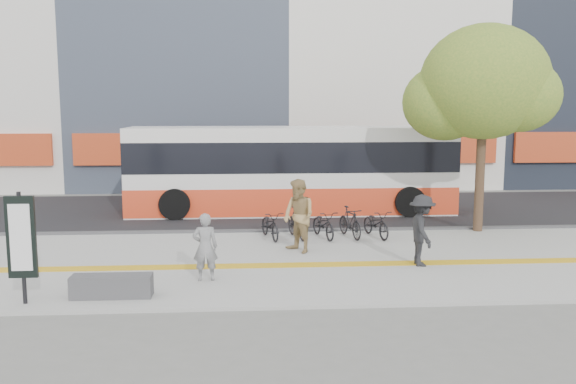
{
  "coord_description": "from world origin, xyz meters",
  "views": [
    {
      "loc": [
        0.16,
        -13.17,
        3.89
      ],
      "look_at": [
        1.16,
        2.0,
        1.73
      ],
      "focal_mm": 37.75,
      "sensor_mm": 36.0,
      "label": 1
    }
  ],
  "objects": [
    {
      "name": "ground",
      "position": [
        0.0,
        0.0,
        0.0
      ],
      "size": [
        120.0,
        120.0,
        0.0
      ],
      "primitive_type": "plane",
      "color": "#62625D",
      "rests_on": "ground"
    },
    {
      "name": "bicycle_row",
      "position": [
        2.33,
        4.0,
        0.5
      ],
      "size": [
        4.02,
        1.63,
        0.9
      ],
      "color": "black",
      "rests_on": "sidewalk"
    },
    {
      "name": "pedestrian_dark",
      "position": [
        4.3,
        0.81,
        0.94
      ],
      "size": [
        0.65,
        1.12,
        1.72
      ],
      "primitive_type": "imported",
      "rotation": [
        0.0,
        0.0,
        1.56
      ],
      "color": "black",
      "rests_on": "sidewalk"
    },
    {
      "name": "signboard",
      "position": [
        -4.2,
        -1.51,
        1.37
      ],
      "size": [
        0.55,
        0.1,
        2.2
      ],
      "color": "black",
      "rests_on": "sidewalk"
    },
    {
      "name": "curb",
      "position": [
        0.0,
        5.0,
        0.07
      ],
      "size": [
        40.0,
        0.25,
        0.14
      ],
      "primitive_type": "cube",
      "color": "#3B3B3D",
      "rests_on": "ground"
    },
    {
      "name": "bus",
      "position": [
        1.71,
        8.5,
        1.51
      ],
      "size": [
        11.59,
        2.75,
        3.09
      ],
      "color": "silver",
      "rests_on": "street"
    },
    {
      "name": "bench",
      "position": [
        -2.6,
        -1.2,
        0.3
      ],
      "size": [
        1.6,
        0.45,
        0.45
      ],
      "primitive_type": "cube",
      "color": "#3B3B3D",
      "rests_on": "sidewalk"
    },
    {
      "name": "pedestrian_tan",
      "position": [
        1.46,
        2.32,
        1.04
      ],
      "size": [
        1.13,
        1.19,
        1.93
      ],
      "primitive_type": "imported",
      "rotation": [
        0.0,
        0.0,
        -0.97
      ],
      "color": "#9D8252",
      "rests_on": "sidewalk"
    },
    {
      "name": "street_tree",
      "position": [
        7.18,
        4.82,
        4.51
      ],
      "size": [
        4.4,
        3.8,
        6.31
      ],
      "color": "#372319",
      "rests_on": "sidewalk"
    },
    {
      "name": "street",
      "position": [
        0.0,
        9.0,
        0.03
      ],
      "size": [
        40.0,
        8.0,
        0.06
      ],
      "primitive_type": "cube",
      "color": "black",
      "rests_on": "ground"
    },
    {
      "name": "sidewalk",
      "position": [
        0.0,
        1.5,
        0.04
      ],
      "size": [
        40.0,
        7.0,
        0.08
      ],
      "primitive_type": "cube",
      "color": "slate",
      "rests_on": "ground"
    },
    {
      "name": "seated_woman",
      "position": [
        -0.8,
        -0.13,
        0.83
      ],
      "size": [
        0.57,
        0.4,
        1.5
      ],
      "primitive_type": "imported",
      "rotation": [
        0.0,
        0.0,
        3.21
      ],
      "color": "black",
      "rests_on": "sidewalk"
    },
    {
      "name": "tactile_strip",
      "position": [
        0.0,
        1.0,
        0.09
      ],
      "size": [
        40.0,
        0.45,
        0.01
      ],
      "primitive_type": "cube",
      "color": "#C19416",
      "rests_on": "sidewalk"
    }
  ]
}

